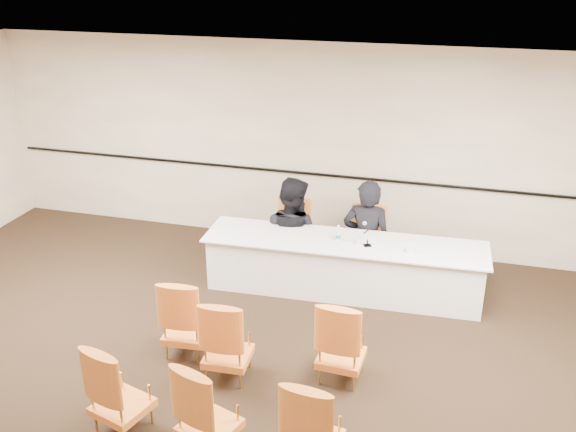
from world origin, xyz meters
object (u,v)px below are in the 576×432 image
(panel_table, at_px, (343,266))
(aud_chair_back_right, at_px, (313,422))
(microphone, at_px, (368,236))
(aud_chair_back_mid, at_px, (208,406))
(drinking_glass, at_px, (359,241))
(aud_chair_front_mid, at_px, (227,338))
(water_bottle, at_px, (338,233))
(coffee_cup, at_px, (410,248))
(panelist_main_chair, at_px, (366,243))
(aud_chair_front_right, at_px, (342,339))
(aud_chair_front_left, at_px, (186,316))
(panelist_main, at_px, (366,243))
(panelist_second, at_px, (291,240))
(panelist_second_chair, at_px, (291,235))
(aud_chair_back_left, at_px, (120,387))

(panel_table, relative_size, aud_chair_back_right, 3.80)
(microphone, height_order, aud_chair_back_mid, microphone)
(drinking_glass, xyz_separation_m, aud_chair_front_mid, (-1.00, -2.06, -0.30))
(microphone, distance_m, water_bottle, 0.40)
(coffee_cup, bearing_deg, microphone, 174.81)
(drinking_glass, relative_size, aud_chair_back_right, 0.11)
(panelist_main_chair, height_order, aud_chair_front_mid, same)
(panel_table, xyz_separation_m, coffee_cup, (0.84, -0.12, 0.43))
(water_bottle, relative_size, aud_chair_back_mid, 0.22)
(aud_chair_back_right, bearing_deg, panel_table, 102.19)
(aud_chair_front_mid, xyz_separation_m, aud_chair_back_right, (1.15, -0.99, 0.00))
(water_bottle, bearing_deg, panelist_main_chair, 62.37)
(water_bottle, distance_m, aud_chair_front_right, 1.89)
(drinking_glass, height_order, aud_chair_back_right, aud_chair_back_right)
(aud_chair_back_mid, bearing_deg, microphone, 92.25)
(aud_chair_front_left, height_order, aud_chair_back_mid, same)
(panelist_main, distance_m, drinking_glass, 0.67)
(coffee_cup, height_order, aud_chair_front_mid, aud_chair_front_mid)
(microphone, distance_m, aud_chair_front_mid, 2.35)
(panelist_second, distance_m, water_bottle, 1.01)
(panelist_second_chair, relative_size, aud_chair_front_left, 1.00)
(panelist_main_chair, xyz_separation_m, aud_chair_front_mid, (-1.02, -2.65, 0.00))
(panelist_main_chair, bearing_deg, microphone, -83.32)
(drinking_glass, relative_size, aud_chair_front_mid, 0.11)
(water_bottle, bearing_deg, aud_chair_back_right, -82.18)
(aud_chair_back_right, bearing_deg, aud_chair_front_left, 149.75)
(aud_chair_back_left, relative_size, aud_chair_back_mid, 1.00)
(drinking_glass, distance_m, aud_chair_front_left, 2.40)
(panelist_main, relative_size, aud_chair_front_left, 1.93)
(panelist_main_chair, height_order, water_bottle, panelist_main_chair)
(aud_chair_front_left, height_order, aud_chair_front_right, same)
(panelist_main_chair, relative_size, aud_chair_back_mid, 1.00)
(aud_chair_front_mid, bearing_deg, drinking_glass, 60.70)
(water_bottle, distance_m, drinking_glass, 0.28)
(panel_table, relative_size, panelist_main_chair, 3.80)
(microphone, xyz_separation_m, water_bottle, (-0.39, 0.07, -0.04))
(panelist_main_chair, relative_size, drinking_glass, 9.50)
(aud_chair_back_mid, bearing_deg, panel_table, 97.86)
(panelist_main_chair, relative_size, aud_chair_back_right, 1.00)
(panelist_second_chair, xyz_separation_m, water_bottle, (0.76, -0.51, 0.35))
(panelist_main, xyz_separation_m, aud_chair_front_mid, (-1.02, -2.65, 0.01))
(panelist_main, xyz_separation_m, aud_chair_front_left, (-1.61, -2.38, 0.01))
(panelist_second, distance_m, panelist_second_chair, 0.07)
(panelist_main, bearing_deg, microphone, 101.65)
(panelist_second_chair, height_order, coffee_cup, panelist_second_chair)
(aud_chair_front_left, xyz_separation_m, aud_chair_back_left, (-0.08, -1.29, 0.00))
(panelist_main, bearing_deg, aud_chair_back_left, 67.92)
(water_bottle, xyz_separation_m, drinking_glass, (0.27, -0.04, -0.06))
(water_bottle, height_order, aud_chair_front_left, aud_chair_front_left)
(coffee_cup, bearing_deg, panelist_main, 133.22)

